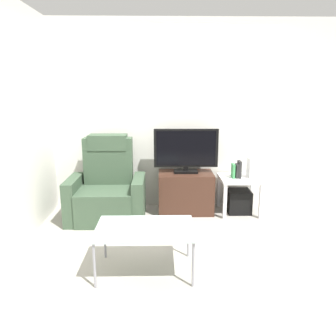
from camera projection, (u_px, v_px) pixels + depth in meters
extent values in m
plane|color=#9E998E|center=(190.00, 236.00, 3.90)|extent=(6.40, 6.40, 0.00)
cube|color=silver|center=(185.00, 116.00, 4.70)|extent=(6.40, 0.06, 2.60)
cube|color=silver|center=(16.00, 125.00, 3.56)|extent=(0.06, 4.48, 2.60)
cube|color=#3D2319|center=(186.00, 192.00, 4.64)|extent=(0.74, 0.48, 0.55)
cube|color=black|center=(187.00, 189.00, 4.39)|extent=(0.68, 0.02, 0.02)
cube|color=black|center=(187.00, 186.00, 4.43)|extent=(0.34, 0.11, 0.04)
cube|color=black|center=(186.00, 171.00, 4.60)|extent=(0.32, 0.20, 0.03)
cube|color=black|center=(186.00, 169.00, 4.59)|extent=(0.06, 0.04, 0.05)
cube|color=black|center=(186.00, 148.00, 4.52)|extent=(0.87, 0.05, 0.52)
cube|color=black|center=(186.00, 148.00, 4.50)|extent=(0.80, 0.01, 0.47)
cube|color=#384C38|center=(107.00, 204.00, 4.37)|extent=(0.70, 0.72, 0.42)
cube|color=#384C38|center=(108.00, 161.00, 4.51)|extent=(0.64, 0.20, 0.62)
cube|color=#384C38|center=(108.00, 142.00, 4.48)|extent=(0.50, 0.26, 0.20)
cube|color=#384C38|center=(74.00, 199.00, 4.34)|extent=(0.14, 0.68, 0.56)
cube|color=#384C38|center=(139.00, 199.00, 4.36)|extent=(0.14, 0.68, 0.56)
cube|color=white|center=(240.00, 178.00, 4.57)|extent=(0.54, 0.54, 0.04)
cube|color=white|center=(225.00, 202.00, 4.39)|extent=(0.04, 0.04, 0.46)
cube|color=white|center=(261.00, 201.00, 4.40)|extent=(0.04, 0.04, 0.46)
cube|color=white|center=(219.00, 191.00, 4.85)|extent=(0.04, 0.04, 0.46)
cube|color=white|center=(251.00, 191.00, 4.86)|extent=(0.04, 0.04, 0.46)
cube|color=black|center=(239.00, 201.00, 4.64)|extent=(0.31, 0.31, 0.31)
cube|color=#388C4C|center=(233.00, 171.00, 4.52)|extent=(0.03, 0.13, 0.19)
cube|color=#262626|center=(237.00, 171.00, 4.52)|extent=(0.05, 0.12, 0.19)
cube|color=#262626|center=(239.00, 169.00, 4.52)|extent=(0.03, 0.14, 0.23)
cube|color=white|center=(251.00, 168.00, 4.54)|extent=(0.07, 0.20, 0.26)
cube|color=#B2C6C1|center=(145.00, 228.00, 3.06)|extent=(0.90, 0.60, 0.02)
cylinder|color=gray|center=(94.00, 266.00, 2.84)|extent=(0.02, 0.02, 0.42)
cylinder|color=gray|center=(193.00, 265.00, 2.86)|extent=(0.02, 0.02, 0.42)
cylinder|color=gray|center=(105.00, 238.00, 3.37)|extent=(0.02, 0.02, 0.42)
cylinder|color=gray|center=(188.00, 237.00, 3.38)|extent=(0.02, 0.02, 0.42)
cube|color=#B7B7BC|center=(160.00, 228.00, 3.04)|extent=(0.12, 0.17, 0.01)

